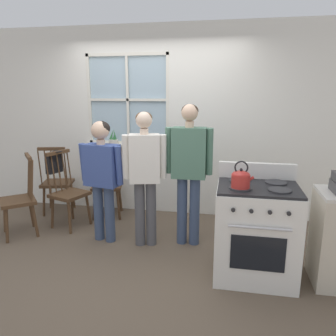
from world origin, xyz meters
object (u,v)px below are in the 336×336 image
stove (256,230)px  person_adult_right (189,163)px  kettle (241,178)px  person_elderly_left (102,170)px  chair_by_window (68,194)px  person_teen_center (145,169)px  handbag (54,163)px  chair_near_stove (57,183)px  chair_center_cluster (107,185)px  chair_near_wall (20,200)px  potted_plant (113,140)px

stove → person_adult_right: bearing=142.1°
kettle → person_elderly_left: bearing=159.2°
chair_by_window → person_adult_right: 1.74m
person_teen_center → handbag: person_teen_center is taller
chair_near_stove → chair_center_cluster: bearing=168.9°
chair_near_wall → chair_near_stove: 0.80m
chair_by_window → person_teen_center: bearing=-86.4°
person_elderly_left → potted_plant: person_elderly_left is taller
chair_near_stove → stove: 3.04m
chair_near_wall → handbag: 0.64m
person_adult_right → kettle: size_ratio=6.70×
chair_by_window → handbag: bearing=90.0°
chair_center_cluster → handbag: (-0.58, -0.40, 0.40)m
person_elderly_left → chair_near_stove: bearing=155.3°
chair_center_cluster → handbag: bearing=-160.4°
chair_near_stove → person_teen_center: 1.81m
person_elderly_left → kettle: 1.69m
stove → kettle: 0.59m
chair_by_window → chair_near_stove: bearing=62.9°
chair_by_window → kettle: size_ratio=4.15×
chair_by_window → chair_center_cluster: (0.36, 0.48, 0.00)m
chair_by_window → person_teen_center: (1.15, -0.34, 0.47)m
handbag → chair_center_cluster: bearing=34.4°
chair_near_wall → kettle: size_ratio=4.15×
kettle → chair_near_wall: bearing=168.2°
chair_near_stove → kettle: bearing=138.8°
chair_near_wall → stove: stove is taller
chair_near_stove → person_teen_center: person_teen_center is taller
chair_near_wall → person_adult_right: size_ratio=0.62×
handbag → person_teen_center: bearing=-17.0°
chair_by_window → chair_center_cluster: size_ratio=1.00×
chair_center_cluster → handbag: 0.81m
chair_near_wall → person_adult_right: 2.19m
chair_near_wall → potted_plant: bearing=101.1°
kettle → handbag: size_ratio=0.80×
chair_center_cluster → chair_near_stove: (-0.77, -0.04, 0.00)m
chair_near_wall → chair_center_cluster: 1.18m
stove → handbag: 2.76m
chair_center_cluster → kettle: size_ratio=4.15×
person_elderly_left → person_adult_right: size_ratio=0.88×
kettle → handbag: 2.63m
chair_center_cluster → person_elderly_left: size_ratio=0.70×
chair_by_window → person_teen_center: size_ratio=0.65×
chair_near_stove → handbag: bearing=104.0°
person_adult_right → potted_plant: 1.57m
person_teen_center → chair_by_window: bearing=149.7°
chair_near_stove → stove: stove is taller
chair_by_window → kettle: kettle is taller
chair_by_window → kettle: 2.45m
chair_near_wall → chair_near_stove: (0.06, 0.80, 0.00)m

